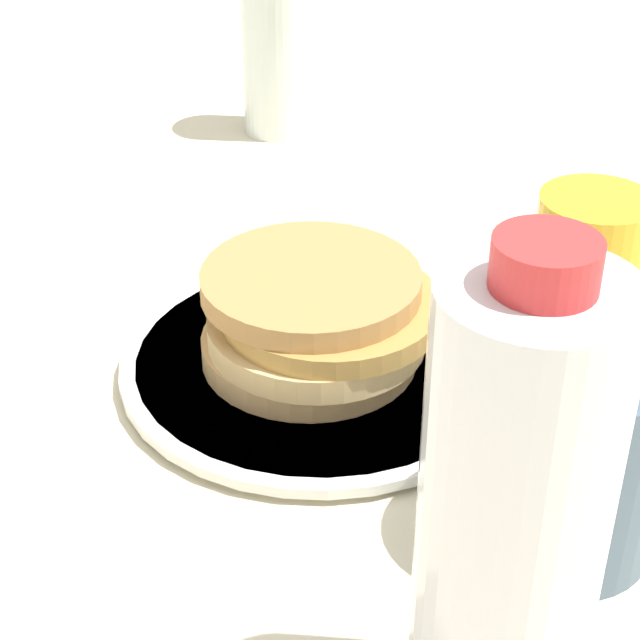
% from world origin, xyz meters
% --- Properties ---
extents(ground_plane, '(4.00, 4.00, 0.00)m').
position_xyz_m(ground_plane, '(0.00, 0.00, 0.00)').
color(ground_plane, beige).
extents(plate, '(0.26, 0.26, 0.01)m').
position_xyz_m(plate, '(-0.01, -0.02, 0.01)').
color(plate, silver).
rests_on(plate, ground_plane).
extents(pancake_stack, '(0.15, 0.15, 0.06)m').
position_xyz_m(pancake_stack, '(-0.01, -0.03, 0.04)').
color(pancake_stack, tan).
rests_on(pancake_stack, plate).
extents(juice_glass, '(0.08, 0.08, 0.07)m').
position_xyz_m(juice_glass, '(0.14, 0.14, 0.04)').
color(juice_glass, yellow).
rests_on(juice_glass, ground_plane).
extents(cream_jug, '(0.09, 0.09, 0.15)m').
position_xyz_m(cream_jug, '(0.17, -0.12, 0.06)').
color(cream_jug, '#4C6075').
rests_on(cream_jug, ground_plane).
extents(water_bottle_mid, '(0.06, 0.06, 0.19)m').
position_xyz_m(water_bottle_mid, '(-0.19, 0.34, 0.09)').
color(water_bottle_mid, silver).
rests_on(water_bottle_mid, ground_plane).
extents(water_bottle_far, '(0.07, 0.07, 0.24)m').
position_xyz_m(water_bottle_far, '(0.15, -0.25, 0.11)').
color(water_bottle_far, white).
rests_on(water_bottle_far, ground_plane).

